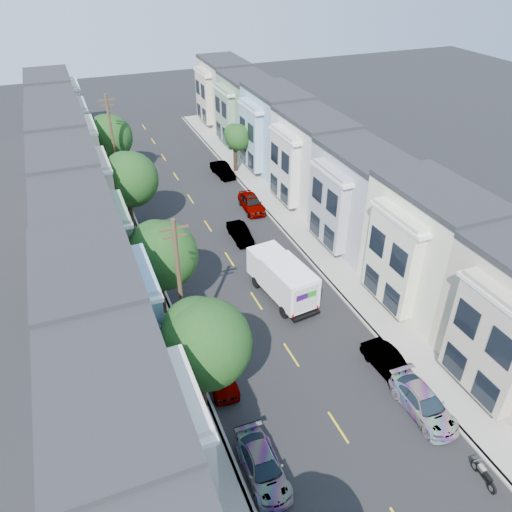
% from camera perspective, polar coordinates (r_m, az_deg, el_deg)
% --- Properties ---
extents(ground, '(160.00, 160.00, 0.00)m').
position_cam_1_polar(ground, '(32.60, 4.05, -11.21)').
color(ground, black).
rests_on(ground, ground).
extents(road_slab, '(12.00, 70.00, 0.02)m').
position_cam_1_polar(road_slab, '(43.72, -4.35, 1.64)').
color(road_slab, black).
rests_on(road_slab, ground).
extents(curb_left, '(0.30, 70.00, 0.15)m').
position_cam_1_polar(curb_left, '(42.60, -12.11, 0.11)').
color(curb_left, gray).
rests_on(curb_left, ground).
extents(curb_right, '(0.30, 70.00, 0.15)m').
position_cam_1_polar(curb_right, '(45.55, 2.90, 3.18)').
color(curb_right, gray).
rests_on(curb_right, ground).
extents(sidewalk_left, '(2.60, 70.00, 0.15)m').
position_cam_1_polar(sidewalk_left, '(42.48, -13.81, -0.25)').
color(sidewalk_left, gray).
rests_on(sidewalk_left, ground).
extents(sidewalk_right, '(2.60, 70.00, 0.15)m').
position_cam_1_polar(sidewalk_right, '(46.05, 4.37, 3.48)').
color(sidewalk_right, gray).
rests_on(sidewalk_right, ground).
extents(centerline, '(0.12, 70.00, 0.01)m').
position_cam_1_polar(centerline, '(43.72, -4.35, 1.63)').
color(centerline, gold).
rests_on(centerline, ground).
extents(townhouse_row_left, '(5.00, 70.00, 8.50)m').
position_cam_1_polar(townhouse_row_left, '(42.38, -18.82, -1.37)').
color(townhouse_row_left, '#A5A7B0').
rests_on(townhouse_row_left, ground).
extents(townhouse_row_right, '(5.00, 70.00, 8.50)m').
position_cam_1_polar(townhouse_row_right, '(47.71, 8.50, 4.21)').
color(townhouse_row_right, '#A5A7B0').
rests_on(townhouse_row_right, ground).
extents(tree_b, '(4.70, 4.70, 7.78)m').
position_cam_1_polar(tree_b, '(25.43, -5.95, -10.05)').
color(tree_b, black).
rests_on(tree_b, ground).
extents(tree_c, '(4.70, 4.70, 7.15)m').
position_cam_1_polar(tree_c, '(33.48, -10.76, 0.01)').
color(tree_c, black).
rests_on(tree_c, ground).
extents(tree_d, '(4.70, 4.70, 7.65)m').
position_cam_1_polar(tree_d, '(43.63, -14.28, 8.43)').
color(tree_d, black).
rests_on(tree_d, ground).
extents(tree_e, '(4.70, 4.70, 7.17)m').
position_cam_1_polar(tree_e, '(55.50, -16.45, 12.87)').
color(tree_e, black).
rests_on(tree_e, ground).
extents(tree_far_r, '(2.89, 2.89, 5.39)m').
position_cam_1_polar(tree_far_r, '(55.86, -2.14, 13.31)').
color(tree_far_r, black).
rests_on(tree_far_r, ground).
extents(utility_pole_near, '(1.60, 0.26, 10.00)m').
position_cam_1_polar(utility_pole_near, '(29.10, -8.59, -4.50)').
color(utility_pole_near, '#42301E').
rests_on(utility_pole_near, ground).
extents(utility_pole_far, '(1.60, 0.26, 10.00)m').
position_cam_1_polar(utility_pole_far, '(52.04, -15.97, 12.05)').
color(utility_pole_far, '#42301E').
rests_on(utility_pole_far, ground).
extents(fedex_truck, '(2.45, 6.37, 3.05)m').
position_cam_1_polar(fedex_truck, '(36.20, 3.01, -2.48)').
color(fedex_truck, white).
rests_on(fedex_truck, ground).
extents(lead_sedan, '(1.40, 3.81, 1.26)m').
position_cam_1_polar(lead_sedan, '(43.65, -1.85, 2.62)').
color(lead_sedan, black).
rests_on(lead_sedan, ground).
extents(parked_left_b, '(1.87, 4.32, 1.29)m').
position_cam_1_polar(parked_left_b, '(26.63, 0.77, -22.89)').
color(parked_left_b, black).
rests_on(parked_left_b, ground).
extents(parked_left_c, '(1.94, 4.20, 1.32)m').
position_cam_1_polar(parked_left_c, '(30.44, -4.00, -13.47)').
color(parked_left_c, gray).
rests_on(parked_left_c, ground).
extents(parked_left_d, '(1.55, 4.13, 1.36)m').
position_cam_1_polar(parked_left_d, '(40.83, -10.10, -0.19)').
color(parked_left_d, '#3D0612').
rests_on(parked_left_d, ground).
extents(parked_right_a, '(1.94, 4.58, 1.37)m').
position_cam_1_polar(parked_right_a, '(30.42, 18.58, -15.66)').
color(parked_right_a, '#4E5457').
rests_on(parked_right_a, ground).
extents(parked_right_b, '(1.63, 4.06, 1.33)m').
position_cam_1_polar(parked_right_b, '(32.09, 14.94, -11.77)').
color(parked_right_b, silver).
rests_on(parked_right_b, ground).
extents(parked_right_c, '(2.07, 4.76, 1.51)m').
position_cam_1_polar(parked_right_c, '(48.47, -0.52, 6.09)').
color(parked_right_c, black).
rests_on(parked_right_c, ground).
extents(parked_right_d, '(1.79, 4.16, 1.35)m').
position_cam_1_polar(parked_right_d, '(56.02, -3.85, 9.78)').
color(parked_right_d, black).
rests_on(parked_right_d, ground).
extents(motorcycle, '(0.25, 1.83, 0.73)m').
position_cam_1_polar(motorcycle, '(28.91, 24.54, -21.80)').
color(motorcycle, black).
rests_on(motorcycle, ground).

